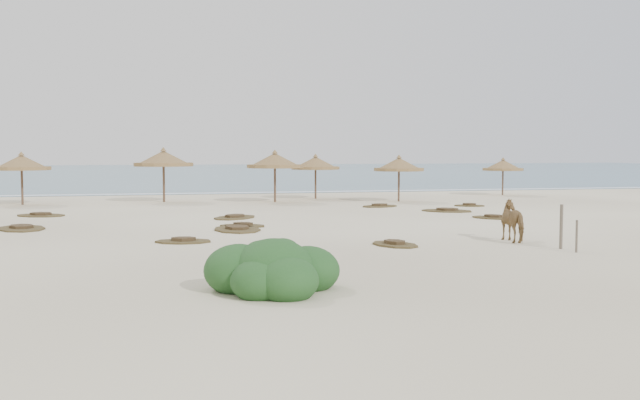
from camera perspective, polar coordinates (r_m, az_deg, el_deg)
The scene contains 24 objects.
ground at distance 23.40m, azimuth -2.85°, elevation -3.21°, with size 160.00×160.00×0.00m, color #F5EDCA.
ocean at distance 98.00m, azimuth -10.41°, elevation 2.22°, with size 200.00×100.00×0.01m, color #24556C.
foam_line at distance 49.12m, azimuth -8.07°, elevation 0.54°, with size 70.00×0.60×0.01m, color white.
palapa_1 at distance 41.51m, azimuth -22.77°, elevation 2.72°, with size 3.52×3.52×2.88m.
palapa_2 at distance 41.36m, azimuth -12.41°, elevation 3.19°, with size 4.19×4.19×3.12m.
palapa_3 at distance 40.35m, azimuth -3.63°, elevation 3.10°, with size 3.19×3.19×2.98m.
palapa_4 at distance 43.11m, azimuth -0.36°, elevation 2.92°, with size 3.12×3.12×2.73m.
palapa_5 at distance 41.02m, azimuth 6.34°, elevation 2.79°, with size 2.96×2.96×2.69m.
palapa_6 at distance 48.00m, azimuth 14.43°, elevation 2.67°, with size 2.81×2.81×2.48m.
horse at distance 23.75m, azimuth 15.37°, elevation -1.61°, with size 0.73×1.59×1.35m, color #997345.
fence_post_near at distance 22.35m, azimuth 18.73°, elevation -2.04°, with size 0.10×0.10×1.33m, color #66594D.
fence_post_far at distance 21.76m, azimuth 19.84°, elevation -2.74°, with size 0.07×0.07×0.94m, color #66594D.
bush at distance 14.88m, azimuth -3.71°, elevation -5.73°, with size 2.88×2.54×1.29m.
scrub_1 at distance 28.73m, azimuth -22.79°, elevation -2.07°, with size 2.39×2.94×0.16m.
scrub_2 at distance 27.57m, azimuth -6.21°, elevation -2.03°, with size 2.12×1.79×0.16m.
scrub_3 at distance 31.01m, azimuth -6.84°, elevation -1.36°, with size 2.64×2.76×0.16m.
scrub_4 at distance 31.62m, azimuth 13.68°, elevation -1.35°, with size 2.15×2.22×0.16m.
scrub_5 at distance 34.75m, azimuth 10.11°, elevation -0.82°, with size 2.91×2.66×0.16m.
scrub_6 at distance 34.16m, azimuth -21.44°, elevation -1.12°, with size 2.69×2.33×0.16m.
scrub_7 at distance 37.17m, azimuth 4.79°, elevation -0.46°, with size 2.38×1.95×0.16m.
scrub_9 at distance 26.37m, azimuth -6.65°, elevation -2.31°, with size 1.91×2.73×0.16m.
scrub_10 at distance 38.20m, azimuth 11.86°, elevation -0.41°, with size 1.87×1.58×0.16m.
scrub_11 at distance 23.17m, azimuth -10.88°, elevation -3.22°, with size 1.97×1.46×0.16m.
scrub_12 at distance 22.13m, azimuth 6.01°, elevation -3.51°, with size 1.67×2.05×0.16m.
Camera 1 is at (-3.98, -22.87, 2.93)m, focal length 40.00 mm.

